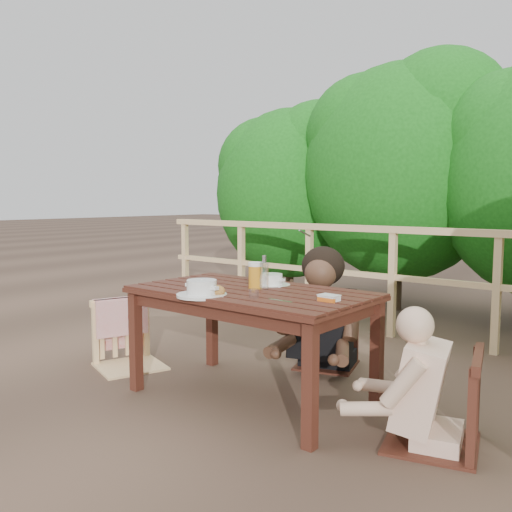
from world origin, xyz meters
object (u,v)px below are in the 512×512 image
Objects in this scene: chair_far at (327,310)px; beer_glass at (256,276)px; soup_far at (271,280)px; bottle at (264,274)px; soup_near at (202,288)px; bread_roll at (217,291)px; butter_tub at (329,299)px; table at (251,345)px; chair_left at (129,306)px; chair_right at (434,354)px; tumbler at (254,294)px; woman at (329,274)px; diner_right at (441,334)px.

chair_far is 4.75× the size of beer_glass.
bottle is at bearing -63.38° from soup_far.
soup_near is at bearing -107.82° from beer_glass.
butter_tub is at bearing 20.32° from bread_roll.
chair_left is (-1.11, -0.08, 0.13)m from table.
chair_far is 0.90m from beer_glass.
chair_right is 1.26m from bread_roll.
tumbler is 0.42m from butter_tub.
bottle is (-1.07, -0.04, 0.32)m from chair_right.
woman is at bearing 124.97° from butter_tub.
beer_glass is at bearing 72.18° from soup_near.
soup_near is 4.50× the size of tumbler.
table is 1.15m from chair_right.
butter_tub is (0.50, -0.06, -0.09)m from bottle.
table is 0.47m from tumbler.
chair_far is at bearing 94.18° from bottle.
table is 0.51m from soup_near.
beer_glass is (0.03, -0.19, 0.05)m from soup_far.
diner_right is (0.03, 0.00, 0.11)m from chair_right.
soup_near is 0.38m from beer_glass.
diner_right reaches higher than bottle.
table is 0.43m from beer_glass.
chair_far is 12.91× the size of tumbler.
chair_left is 0.99× the size of chair_right.
table is 1.06× the size of woman.
bread_roll is 1.73× the size of tumbler.
diner_right is at bearing -66.79° from chair_left.
bread_roll is (-0.06, -1.13, 0.29)m from chair_far.
chair_left is 1.34m from tumbler.
tumbler reaches higher than butter_tub.
soup_far is at bearing 87.11° from bread_roll.
diner_right reaches higher than soup_far.
chair_right is at bearing 15.63° from bread_roll.
chair_right is at bearing 126.55° from woman.
chair_far is 3.40× the size of soup_far.
diner_right reaches higher than chair_far.
chair_left is at bearing -174.67° from butter_tub.
chair_far is 0.61× the size of woman.
tumbler is at bearing -76.58° from chair_left.
beer_glass is (0.12, 0.36, 0.04)m from soup_near.
chair_right is 3.18× the size of soup_near.
soup_far reaches higher than tumbler.
diner_right is 10.23× the size of bread_roll.
butter_tub is (0.58, -0.07, -0.07)m from beer_glass.
beer_glass is 1.61× the size of butter_tub.
woman is 1.15m from bread_roll.
butter_tub is (0.57, -0.90, 0.28)m from chair_far.
woman is 12.19× the size of bread_roll.
chair_left is 3.14× the size of soup_near.
chair_far is at bearing 83.96° from soup_near.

